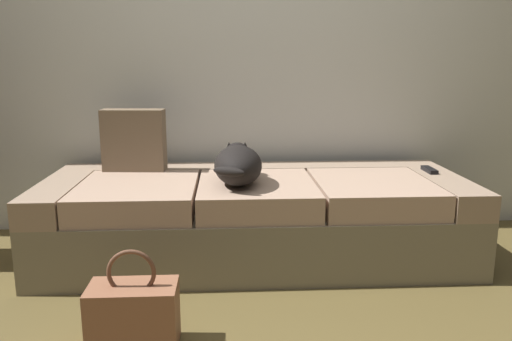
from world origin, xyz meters
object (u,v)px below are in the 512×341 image
Objects in this scene: throw_pillow at (134,140)px; handbag at (134,315)px; tv_remote at (429,170)px; dog_dark at (238,164)px; couch at (255,217)px.

handbag is (0.17, -1.11, -0.47)m from throw_pillow.
dog_dark is at bearing -169.23° from tv_remote.
throw_pillow is (-1.63, 0.14, 0.16)m from tv_remote.
tv_remote reaches higher than couch.
couch is 1.00m from tv_remote.
handbag is at bearing -119.43° from couch.
dog_dark reaches higher than tv_remote.
dog_dark is 0.66m from throw_pillow.
dog_dark is at bearing 62.81° from handbag.
tv_remote is at bearing -4.92° from throw_pillow.
couch is 3.91× the size of dog_dark.
dog_dark is 1.08m from tv_remote.
handbag is (-0.40, -0.78, -0.40)m from dog_dark.
tv_remote is 0.44× the size of throw_pillow.
handbag is at bearing -117.19° from dog_dark.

